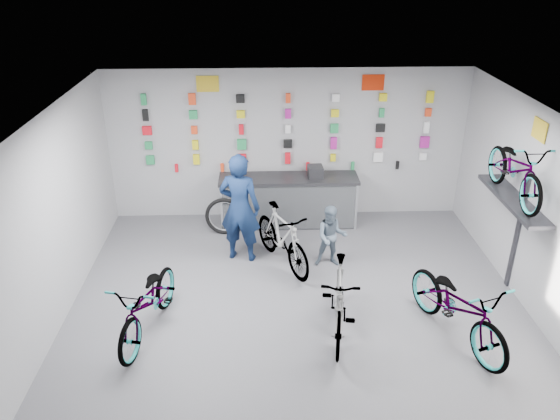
{
  "coord_description": "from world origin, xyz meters",
  "views": [
    {
      "loc": [
        -0.53,
        -6.2,
        5.03
      ],
      "look_at": [
        -0.25,
        1.4,
        1.34
      ],
      "focal_mm": 35.0,
      "sensor_mm": 36.0,
      "label": 1
    }
  ],
  "objects_px": {
    "customer": "(331,237)",
    "counter": "(288,201)",
    "bike_center": "(339,300)",
    "bike_right": "(458,306)",
    "clerk": "(240,208)",
    "bike_left": "(149,303)",
    "bike_service": "(282,237)"
  },
  "relations": [
    {
      "from": "customer",
      "to": "counter",
      "type": "bearing_deg",
      "value": 113.74
    },
    {
      "from": "counter",
      "to": "bike_center",
      "type": "distance_m",
      "value": 3.48
    },
    {
      "from": "bike_right",
      "to": "clerk",
      "type": "xyz_separation_m",
      "value": [
        -3.08,
        2.33,
        0.44
      ]
    },
    {
      "from": "counter",
      "to": "clerk",
      "type": "bearing_deg",
      "value": -124.91
    },
    {
      "from": "bike_left",
      "to": "customer",
      "type": "relative_size",
      "value": 1.72
    },
    {
      "from": "bike_left",
      "to": "bike_service",
      "type": "xyz_separation_m",
      "value": [
        1.96,
        1.78,
        0.04
      ]
    },
    {
      "from": "bike_right",
      "to": "bike_service",
      "type": "xyz_separation_m",
      "value": [
        -2.36,
        2.06,
        0.0
      ]
    },
    {
      "from": "clerk",
      "to": "bike_left",
      "type": "bearing_deg",
      "value": 73.08
    },
    {
      "from": "bike_service",
      "to": "customer",
      "type": "xyz_separation_m",
      "value": [
        0.84,
        -0.03,
        0.02
      ]
    },
    {
      "from": "counter",
      "to": "bike_service",
      "type": "relative_size",
      "value": 1.5
    },
    {
      "from": "bike_left",
      "to": "bike_center",
      "type": "bearing_deg",
      "value": 10.3
    },
    {
      "from": "bike_left",
      "to": "bike_right",
      "type": "distance_m",
      "value": 4.33
    },
    {
      "from": "bike_center",
      "to": "clerk",
      "type": "height_order",
      "value": "clerk"
    },
    {
      "from": "bike_left",
      "to": "bike_center",
      "type": "xyz_separation_m",
      "value": [
        2.68,
        -0.09,
        0.04
      ]
    },
    {
      "from": "clerk",
      "to": "customer",
      "type": "xyz_separation_m",
      "value": [
        1.56,
        -0.3,
        -0.42
      ]
    },
    {
      "from": "bike_left",
      "to": "bike_service",
      "type": "height_order",
      "value": "bike_service"
    },
    {
      "from": "bike_left",
      "to": "bike_service",
      "type": "distance_m",
      "value": 2.64
    },
    {
      "from": "counter",
      "to": "bike_right",
      "type": "relative_size",
      "value": 1.32
    },
    {
      "from": "counter",
      "to": "bike_right",
      "type": "distance_m",
      "value": 4.23
    },
    {
      "from": "bike_right",
      "to": "bike_service",
      "type": "relative_size",
      "value": 1.14
    },
    {
      "from": "clerk",
      "to": "bike_center",
      "type": "bearing_deg",
      "value": 138.36
    },
    {
      "from": "counter",
      "to": "customer",
      "type": "bearing_deg",
      "value": -67.79
    },
    {
      "from": "bike_left",
      "to": "bike_service",
      "type": "relative_size",
      "value": 1.07
    },
    {
      "from": "bike_service",
      "to": "customer",
      "type": "relative_size",
      "value": 1.61
    },
    {
      "from": "bike_service",
      "to": "clerk",
      "type": "distance_m",
      "value": 0.89
    },
    {
      "from": "bike_center",
      "to": "customer",
      "type": "bearing_deg",
      "value": 94.37
    },
    {
      "from": "bike_center",
      "to": "customer",
      "type": "xyz_separation_m",
      "value": [
        0.11,
        1.83,
        0.01
      ]
    },
    {
      "from": "bike_center",
      "to": "bike_right",
      "type": "xyz_separation_m",
      "value": [
        1.63,
        -0.19,
        -0.01
      ]
    },
    {
      "from": "bike_left",
      "to": "customer",
      "type": "height_order",
      "value": "customer"
    },
    {
      "from": "bike_left",
      "to": "clerk",
      "type": "relative_size",
      "value": 0.98
    },
    {
      "from": "clerk",
      "to": "bike_right",
      "type": "bearing_deg",
      "value": 157.16
    },
    {
      "from": "bike_service",
      "to": "counter",
      "type": "bearing_deg",
      "value": 56.7
    }
  ]
}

